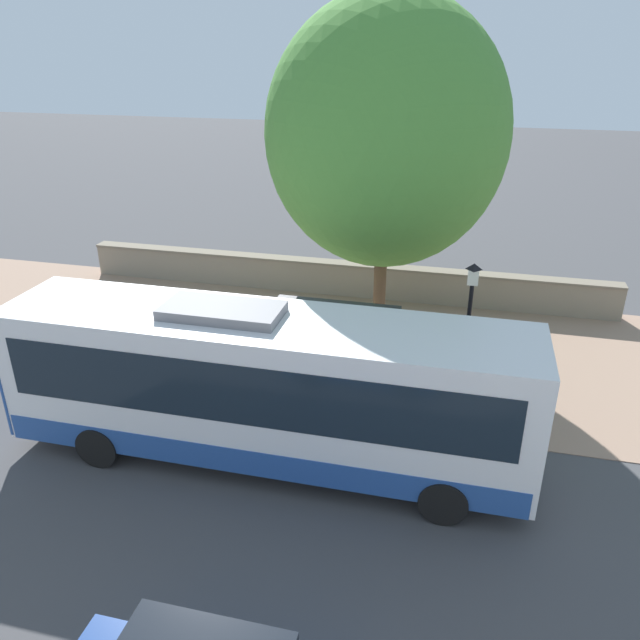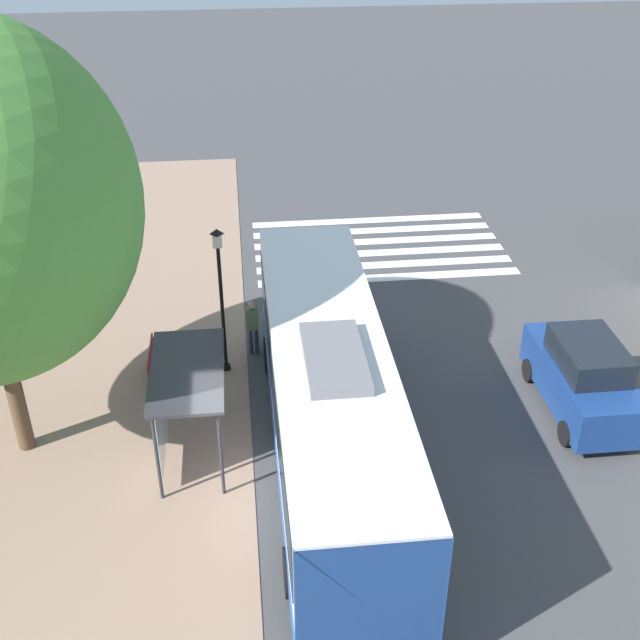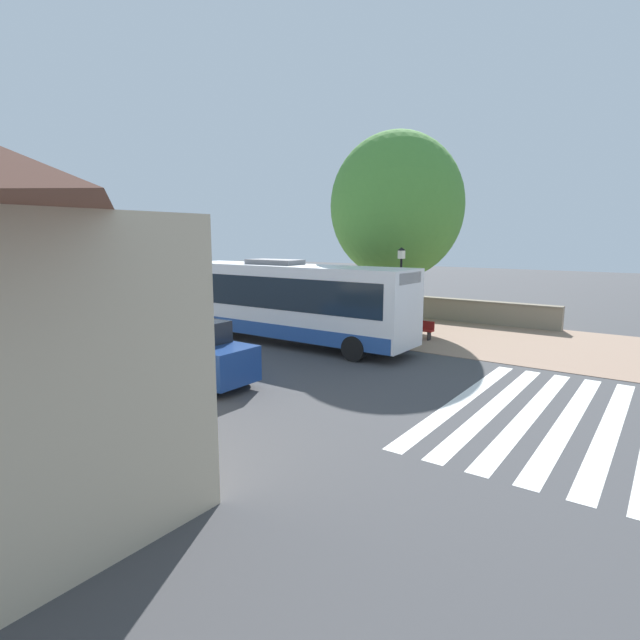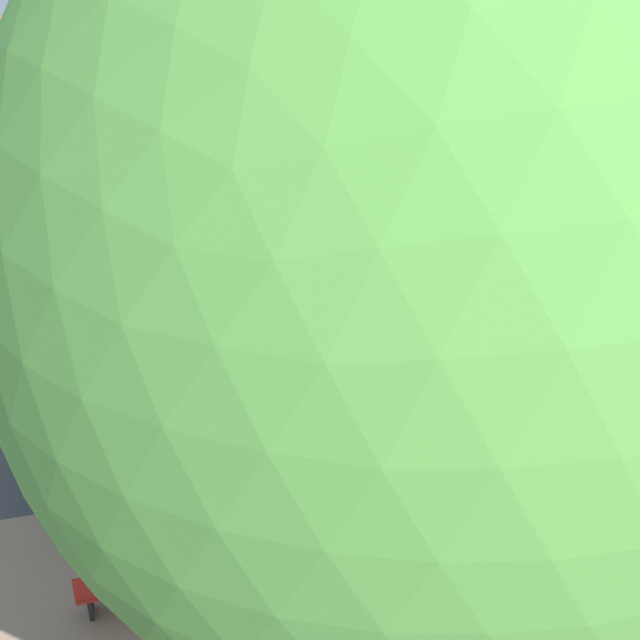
# 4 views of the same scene
# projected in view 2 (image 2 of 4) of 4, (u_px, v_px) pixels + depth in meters

# --- Properties ---
(ground_plane) EXTENTS (120.00, 120.00, 0.00)m
(ground_plane) POSITION_uv_depth(u_px,v_px,m) (254.00, 485.00, 18.50)
(ground_plane) COLOR #424244
(ground_plane) RESTS_ON ground
(sidewalk_plaza) EXTENTS (9.00, 44.00, 0.02)m
(sidewalk_plaza) POSITION_uv_depth(u_px,v_px,m) (55.00, 500.00, 18.08)
(sidewalk_plaza) COLOR #937560
(sidewalk_plaza) RESTS_ON ground
(crosswalk_stripes) EXTENTS (9.00, 5.25, 0.01)m
(crosswalk_stripes) POSITION_uv_depth(u_px,v_px,m) (378.00, 247.00, 29.25)
(crosswalk_stripes) COLOR silver
(crosswalk_stripes) RESTS_ON ground
(bus) EXTENTS (2.62, 11.69, 3.76)m
(bus) POSITION_uv_depth(u_px,v_px,m) (329.00, 399.00, 18.12)
(bus) COLOR white
(bus) RESTS_ON ground
(bus_shelter) EXTENTS (1.69, 3.40, 2.43)m
(bus_shelter) POSITION_uv_depth(u_px,v_px,m) (181.00, 384.00, 18.47)
(bus_shelter) COLOR #2D2D33
(bus_shelter) RESTS_ON ground
(pedestrian) EXTENTS (0.34, 0.23, 1.72)m
(pedestrian) POSITION_uv_depth(u_px,v_px,m) (253.00, 323.00, 22.72)
(pedestrian) COLOR #2D3347
(pedestrian) RESTS_ON ground
(bench) EXTENTS (0.40, 1.72, 0.88)m
(bench) POSITION_uv_depth(u_px,v_px,m) (155.00, 361.00, 22.02)
(bench) COLOR maroon
(bench) RESTS_ON ground
(street_lamp_near) EXTENTS (0.28, 0.28, 4.33)m
(street_lamp_near) POSITION_uv_depth(u_px,v_px,m) (221.00, 290.00, 21.20)
(street_lamp_near) COLOR black
(street_lamp_near) RESTS_ON ground
(parked_car_far_lane) EXTENTS (1.88, 4.20, 2.09)m
(parked_car_far_lane) POSITION_uv_depth(u_px,v_px,m) (583.00, 377.00, 20.48)
(parked_car_far_lane) COLOR navy
(parked_car_far_lane) RESTS_ON ground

